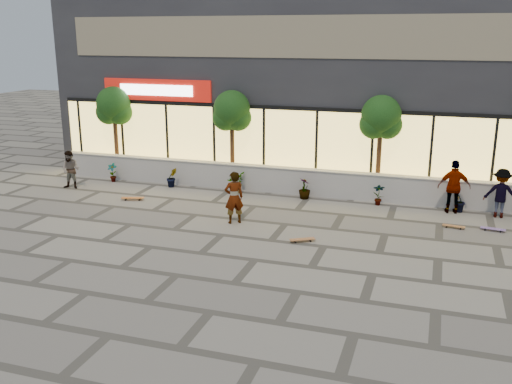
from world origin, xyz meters
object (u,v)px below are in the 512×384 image
(skater_center, at_px, (234,198))
(skateboard_center, at_px, (302,239))
(skater_right_near, at_px, (454,187))
(tree_west, at_px, (114,108))
(skater_left, at_px, (71,170))
(skater_right_far, at_px, (501,193))
(skateboard_left, at_px, (133,198))
(tree_mideast, at_px, (381,120))
(skateboard_right_near, at_px, (454,226))
(skateboard_right_far, at_px, (493,229))
(tree_midwest, at_px, (232,113))

(skater_center, distance_m, skateboard_center, 2.91)
(skater_right_near, relative_size, skateboard_center, 2.46)
(skater_center, bearing_deg, tree_west, -68.76)
(skater_right_near, bearing_deg, skater_left, -2.76)
(skater_right_far, relative_size, skateboard_left, 1.94)
(tree_mideast, height_order, skateboard_right_near, tree_mideast)
(skater_right_near, height_order, skateboard_right_far, skater_right_near)
(skater_center, height_order, skateboard_right_near, skater_center)
(skater_left, height_order, skateboard_right_near, skater_left)
(skateboard_right_near, bearing_deg, skateboard_center, -140.73)
(tree_mideast, height_order, skater_left, tree_mideast)
(skater_left, height_order, skateboard_right_far, skater_left)
(tree_midwest, xyz_separation_m, skater_right_near, (8.79, -1.40, -2.04))
(tree_midwest, bearing_deg, skater_center, -69.12)
(tree_mideast, distance_m, skater_right_far, 5.01)
(tree_west, distance_m, tree_midwest, 5.50)
(tree_west, height_order, tree_midwest, same)
(tree_mideast, bearing_deg, skateboard_center, -104.90)
(tree_midwest, xyz_separation_m, skateboard_left, (-2.77, -3.48, -2.90))
(skateboard_left, height_order, skateboard_right_far, skateboard_left)
(skater_left, bearing_deg, skateboard_center, -25.29)
(skateboard_right_near, bearing_deg, tree_mideast, 139.49)
(tree_mideast, bearing_deg, skateboard_right_near, -47.72)
(tree_west, relative_size, skater_right_far, 2.29)
(skater_right_near, xyz_separation_m, skateboard_left, (-11.56, -2.08, -0.86))
(skateboard_left, distance_m, skateboard_right_near, 11.61)
(tree_west, height_order, skateboard_right_near, tree_west)
(skateboard_right_near, bearing_deg, skateboard_left, -171.00)
(tree_midwest, distance_m, skater_right_far, 10.63)
(skater_right_near, bearing_deg, tree_mideast, -34.58)
(tree_west, relative_size, tree_midwest, 1.00)
(tree_midwest, bearing_deg, skateboard_right_far, -16.79)
(skater_right_near, relative_size, skateboard_right_far, 2.44)
(skater_left, xyz_separation_m, skateboard_left, (3.23, -0.75, -0.69))
(skateboard_center, height_order, skateboard_right_far, skateboard_center)
(skateboard_right_near, relative_size, skateboard_right_far, 0.93)
(skater_left, distance_m, skater_right_far, 16.37)
(skater_right_far, bearing_deg, tree_mideast, -13.16)
(skater_right_near, distance_m, skateboard_right_near, 1.93)
(tree_mideast, height_order, skateboard_right_far, tree_mideast)
(skater_right_near, bearing_deg, tree_west, -13.50)
(tree_west, relative_size, skateboard_right_far, 5.03)
(tree_west, bearing_deg, skater_left, -100.38)
(tree_midwest, bearing_deg, skateboard_left, -128.51)
(tree_mideast, bearing_deg, skater_center, -130.77)
(skater_left, bearing_deg, skater_right_near, -3.38)
(skater_right_near, xyz_separation_m, skater_right_far, (1.53, 0.00, -0.10))
(skater_left, bearing_deg, skateboard_left, -21.62)
(skater_center, bearing_deg, skateboard_center, 122.50)
(skater_center, bearing_deg, skateboard_left, -51.68)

